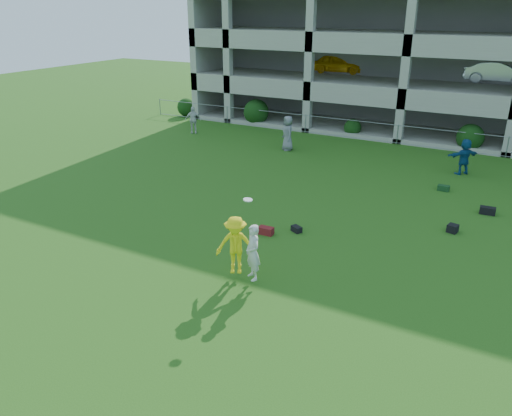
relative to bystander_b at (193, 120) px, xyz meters
The scene contains 13 objects.
ground 19.86m from the bystander_b, 51.17° to the right, with size 100.00×100.00×0.00m, color #235114.
bystander_b is the anchor object (origin of this frame).
bystander_c 7.21m from the bystander_b, ahead, with size 0.97×0.63×1.99m, color gray.
bystander_d 16.72m from the bystander_b, ahead, with size 1.66×0.53×1.79m, color navy.
bag_red_a 16.19m from the bystander_b, 45.41° to the right, with size 0.55×0.30×0.28m, color #5A0F1C.
bag_black_b 16.35m from the bystander_b, 41.35° to the right, with size 0.40×0.25×0.22m, color black.
crate_d 19.16m from the bystander_b, 24.85° to the right, with size 0.35×0.35×0.30m, color black.
bag_black_e 19.18m from the bystander_b, 16.86° to the right, with size 0.60×0.30×0.30m, color black.
bag_green_g 16.72m from the bystander_b, 12.29° to the right, with size 0.50×0.30×0.25m, color #123315.
frisbee_contest 19.18m from the bystander_b, 50.61° to the right, with size 1.69×1.13×2.48m.
parking_garage 18.20m from the bystander_b, 44.56° to the left, with size 30.00×14.00×12.00m.
fence 12.94m from the bystander_b, 15.92° to the left, with size 36.06×0.06×1.20m.
shrub_row 17.56m from the bystander_b, 14.01° to the left, with size 34.38×2.52×3.50m.
Camera 1 is at (6.55, -10.88, 7.90)m, focal length 35.00 mm.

